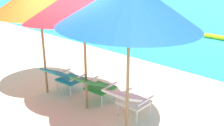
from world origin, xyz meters
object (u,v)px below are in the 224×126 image
Objects in this scene: lounge_chair_right at (129,99)px; beach_umbrella_right at (129,4)px; beach_umbrella_center at (83,3)px; lounge_chair_left at (64,77)px; lounge_chair_center at (94,85)px.

beach_umbrella_right reaches higher than lounge_chair_right.
beach_umbrella_center reaches higher than lounge_chair_right.
lounge_chair_right is (1.73, 0.13, 0.00)m from lounge_chair_left.
lounge_chair_left and lounge_chair_center have the same top height.
lounge_chair_left is 0.31× the size of beach_umbrella_right.
beach_umbrella_right is (1.18, -0.16, 0.11)m from beach_umbrella_center.
lounge_chair_left and lounge_chair_right have the same top height.
lounge_chair_center is at bearing -179.95° from lounge_chair_right.
lounge_chair_right is at bearing 4.33° from lounge_chair_left.
beach_umbrella_center reaches higher than lounge_chair_center.
beach_umbrella_center is 1.04× the size of beach_umbrella_right.
lounge_chair_center is 0.31× the size of beach_umbrella_right.
beach_umbrella_center is at bearing -163.43° from lounge_chair_right.
beach_umbrella_right reaches higher than lounge_chair_center.
lounge_chair_left is 0.84m from lounge_chair_center.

